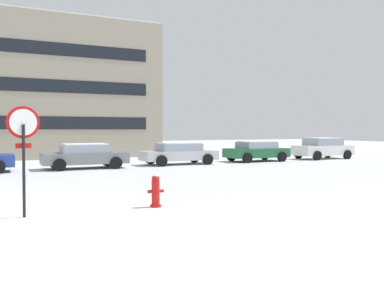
# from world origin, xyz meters

# --- Properties ---
(ground_plane) EXTENTS (120.00, 120.00, 0.00)m
(ground_plane) POSITION_xyz_m (0.00, 0.00, 0.00)
(ground_plane) COLOR white
(road_surface) EXTENTS (80.00, 9.83, 0.00)m
(road_surface) POSITION_xyz_m (0.00, 3.92, 0.00)
(road_surface) COLOR silver
(road_surface) RESTS_ON ground
(stop_sign) EXTENTS (0.75, 0.19, 2.63)m
(stop_sign) POSITION_xyz_m (-0.52, -2.23, 1.84)
(stop_sign) COLOR black
(stop_sign) RESTS_ON ground
(fire_hydrant) EXTENTS (0.44, 0.30, 0.89)m
(fire_hydrant) POSITION_xyz_m (2.75, -2.27, 0.45)
(fire_hydrant) COLOR red
(fire_hydrant) RESTS_ON ground
(parked_car_gray) EXTENTS (4.43, 2.10, 1.33)m
(parked_car_gray) POSITION_xyz_m (3.16, 9.71, 0.69)
(parked_car_gray) COLOR slate
(parked_car_gray) RESTS_ON ground
(parked_car_silver) EXTENTS (4.51, 2.06, 1.31)m
(parked_car_silver) POSITION_xyz_m (8.75, 9.98, 0.68)
(parked_car_silver) COLOR silver
(parked_car_silver) RESTS_ON ground
(parked_car_green) EXTENTS (4.11, 2.15, 1.34)m
(parked_car_green) POSITION_xyz_m (14.33, 10.05, 0.70)
(parked_car_green) COLOR #1E6038
(parked_car_green) RESTS_ON ground
(parked_car_white) EXTENTS (4.24, 2.15, 1.51)m
(parked_car_white) POSITION_xyz_m (19.92, 9.97, 0.77)
(parked_car_white) COLOR white
(parked_car_white) RESTS_ON ground
(building_far_left) EXTENTS (13.68, 8.22, 10.30)m
(building_far_left) POSITION_xyz_m (3.73, 21.39, 5.15)
(building_far_left) COLOR #9E937F
(building_far_left) RESTS_ON ground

